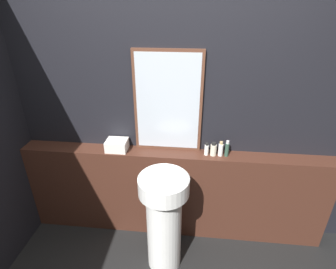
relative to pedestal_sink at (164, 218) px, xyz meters
The scene contains 9 objects.
wall_back 0.90m from the pedestal_sink, 84.54° to the left, with size 8.00×0.06×2.50m.
vanity_counter 0.42m from the pedestal_sink, 82.89° to the left, with size 2.90×0.19×0.93m.
pedestal_sink is the anchor object (origin of this frame).
mirror 0.98m from the pedestal_sink, 92.35° to the left, with size 0.60×0.03×0.91m.
towel_stack 0.78m from the pedestal_sink, 139.52° to the left, with size 0.19×0.16×0.10m.
shampoo_bottle 0.70m from the pedestal_sink, 50.95° to the left, with size 0.04×0.04×0.12m.
conditioner_bottle 0.73m from the pedestal_sink, 46.21° to the left, with size 0.05×0.05×0.13m.
lotion_bottle 0.77m from the pedestal_sink, 41.96° to the left, with size 0.04×0.04×0.14m.
body_wash_bottle 0.81m from the pedestal_sink, 38.81° to the left, with size 0.04×0.04×0.15m.
Camera 1 is at (0.16, -0.74, 2.16)m, focal length 28.00 mm.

